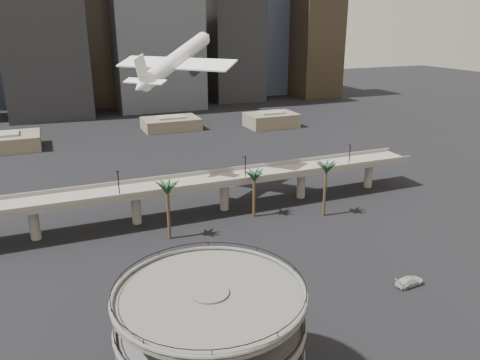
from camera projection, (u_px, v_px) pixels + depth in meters
name	position (u px, v px, depth m)	size (l,w,h in m)	color
ground	(290.00, 358.00, 66.24)	(700.00, 700.00, 0.00)	black
parking_ramp	(211.00, 339.00, 54.83)	(22.20, 22.20, 17.35)	#4D4B48
overpass	(181.00, 188.00, 111.90)	(130.00, 9.30, 14.70)	slate
palm_trees	(252.00, 177.00, 106.64)	(42.40, 10.40, 14.00)	#40301B
low_buildings	(140.00, 129.00, 192.12)	(135.00, 27.50, 6.80)	#69614D
skyline	(122.00, 15.00, 245.83)	(269.00, 86.00, 131.17)	#807458
airborne_jet	(176.00, 60.00, 116.66)	(29.07, 27.90, 14.41)	white
car_a	(254.00, 292.00, 81.08)	(1.71, 4.26, 1.45)	#B13F19
car_b	(259.00, 293.00, 80.49)	(1.57, 4.50, 1.48)	black
car_c	(410.00, 281.00, 84.13)	(2.32, 5.71, 1.66)	#BAB9B5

